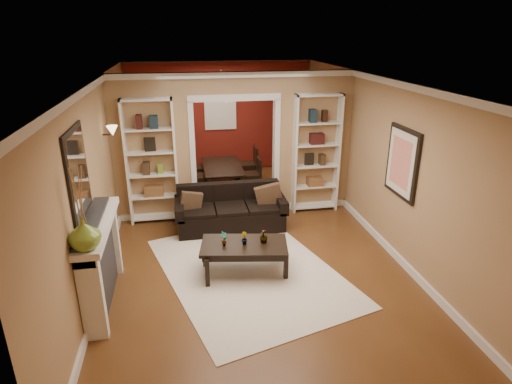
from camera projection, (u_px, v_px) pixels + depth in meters
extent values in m
plane|color=brown|center=(245.00, 238.00, 7.45)|extent=(8.00, 8.00, 0.00)
plane|color=white|center=(244.00, 79.00, 6.49)|extent=(8.00, 8.00, 0.00)
plane|color=tan|center=(220.00, 117.00, 10.65)|extent=(8.00, 0.00, 8.00)
plane|color=tan|center=(324.00, 314.00, 3.29)|extent=(8.00, 0.00, 8.00)
plane|color=tan|center=(101.00, 171.00, 6.60)|extent=(0.00, 8.00, 8.00)
plane|color=tan|center=(374.00, 157.00, 7.34)|extent=(0.00, 8.00, 8.00)
cube|color=tan|center=(235.00, 145.00, 8.07)|extent=(4.50, 0.15, 2.70)
cube|color=maroon|center=(220.00, 119.00, 10.63)|extent=(4.44, 0.04, 2.64)
cube|color=#8CA5CC|center=(220.00, 110.00, 10.51)|extent=(0.78, 0.03, 0.98)
cube|color=white|center=(249.00, 271.00, 6.43)|extent=(3.12, 3.75, 0.01)
cube|color=black|center=(231.00, 208.00, 7.70)|extent=(1.97, 0.85, 0.77)
cube|color=brown|center=(191.00, 202.00, 7.50)|extent=(0.38, 0.16, 0.37)
cube|color=brown|center=(269.00, 195.00, 7.71)|extent=(0.46, 0.15, 0.46)
cube|color=black|center=(244.00, 258.00, 6.31)|extent=(1.35, 0.88, 0.47)
imported|color=#336626|center=(224.00, 239.00, 6.14)|extent=(0.14, 0.13, 0.22)
imported|color=#336626|center=(244.00, 238.00, 6.19)|extent=(0.12, 0.13, 0.18)
imported|color=#336626|center=(264.00, 236.00, 6.24)|extent=(0.17, 0.17, 0.21)
cube|color=white|center=(152.00, 162.00, 7.73)|extent=(0.90, 0.30, 2.30)
cube|color=white|center=(316.00, 154.00, 8.25)|extent=(0.90, 0.30, 2.30)
cube|color=white|center=(103.00, 263.00, 5.52)|extent=(0.32, 1.70, 1.16)
imported|color=olive|center=(84.00, 234.00, 4.61)|extent=(0.40, 0.40, 0.36)
cube|color=silver|center=(78.00, 174.00, 5.06)|extent=(0.03, 0.95, 1.10)
cube|color=#FFE0A5|center=(109.00, 133.00, 6.95)|extent=(0.18, 0.18, 0.22)
cube|color=black|center=(402.00, 163.00, 6.35)|extent=(0.04, 0.85, 1.05)
imported|color=black|center=(224.00, 177.00, 9.69)|extent=(1.54, 0.86, 0.54)
cube|color=black|center=(200.00, 177.00, 9.28)|extent=(0.53, 0.53, 0.82)
cube|color=black|center=(250.00, 175.00, 9.47)|extent=(0.49, 0.49, 0.78)
cube|color=black|center=(198.00, 168.00, 9.82)|extent=(0.51, 0.51, 0.85)
cube|color=black|center=(246.00, 164.00, 10.00)|extent=(0.53, 0.53, 0.88)
cube|color=#362118|center=(225.00, 98.00, 9.21)|extent=(0.50, 0.50, 0.30)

